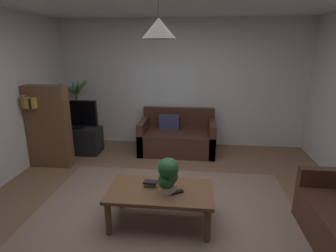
{
  "coord_description": "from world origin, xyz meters",
  "views": [
    {
      "loc": [
        0.35,
        -2.91,
        1.98
      ],
      "look_at": [
        0.0,
        0.3,
        1.05
      ],
      "focal_mm": 29.04,
      "sensor_mm": 36.0,
      "label": 1
    }
  ],
  "objects_px": {
    "book_on_table_2": "(150,182)",
    "tv": "(75,114)",
    "coffee_table": "(160,195)",
    "couch_under_window": "(177,138)",
    "book_on_table_1": "(150,183)",
    "tv_stand": "(78,140)",
    "bookshelf_corner": "(48,126)",
    "book_on_table_0": "(150,185)",
    "potted_palm_corner": "(77,114)",
    "potted_plant_on_table": "(168,175)",
    "pendant_lamp": "(159,28)",
    "remote_on_table_0": "(176,192)",
    "remote_on_table_1": "(170,189)"
  },
  "relations": [
    {
      "from": "book_on_table_1",
      "to": "coffee_table",
      "type": "bearing_deg",
      "value": -31.3
    },
    {
      "from": "book_on_table_0",
      "to": "pendant_lamp",
      "type": "bearing_deg",
      "value": -30.25
    },
    {
      "from": "book_on_table_0",
      "to": "book_on_table_1",
      "type": "relative_size",
      "value": 1.05
    },
    {
      "from": "couch_under_window",
      "to": "book_on_table_2",
      "type": "relative_size",
      "value": 9.41
    },
    {
      "from": "coffee_table",
      "to": "tv",
      "type": "bearing_deg",
      "value": 133.23
    },
    {
      "from": "coffee_table",
      "to": "pendant_lamp",
      "type": "relative_size",
      "value": 2.47
    },
    {
      "from": "coffee_table",
      "to": "bookshelf_corner",
      "type": "relative_size",
      "value": 0.85
    },
    {
      "from": "remote_on_table_0",
      "to": "book_on_table_2",
      "type": "bearing_deg",
      "value": 35.87
    },
    {
      "from": "remote_on_table_0",
      "to": "couch_under_window",
      "type": "bearing_deg",
      "value": -29.1
    },
    {
      "from": "book_on_table_2",
      "to": "pendant_lamp",
      "type": "distance_m",
      "value": 1.68
    },
    {
      "from": "couch_under_window",
      "to": "tv_stand",
      "type": "bearing_deg",
      "value": -172.06
    },
    {
      "from": "coffee_table",
      "to": "couch_under_window",
      "type": "bearing_deg",
      "value": 89.61
    },
    {
      "from": "couch_under_window",
      "to": "tv",
      "type": "relative_size",
      "value": 1.64
    },
    {
      "from": "tv",
      "to": "pendant_lamp",
      "type": "bearing_deg",
      "value": -46.77
    },
    {
      "from": "coffee_table",
      "to": "potted_palm_corner",
      "type": "relative_size",
      "value": 0.82
    },
    {
      "from": "book_on_table_0",
      "to": "remote_on_table_1",
      "type": "distance_m",
      "value": 0.25
    },
    {
      "from": "book_on_table_2",
      "to": "potted_palm_corner",
      "type": "bearing_deg",
      "value": 128.5
    },
    {
      "from": "potted_palm_corner",
      "to": "bookshelf_corner",
      "type": "height_order",
      "value": "potted_palm_corner"
    },
    {
      "from": "coffee_table",
      "to": "tv",
      "type": "distance_m",
      "value": 2.83
    },
    {
      "from": "book_on_table_1",
      "to": "tv_stand",
      "type": "distance_m",
      "value": 2.67
    },
    {
      "from": "tv_stand",
      "to": "tv",
      "type": "bearing_deg",
      "value": -90.0
    },
    {
      "from": "tv",
      "to": "pendant_lamp",
      "type": "relative_size",
      "value": 1.82
    },
    {
      "from": "coffee_table",
      "to": "tv_stand",
      "type": "bearing_deg",
      "value": 132.93
    },
    {
      "from": "remote_on_table_1",
      "to": "pendant_lamp",
      "type": "xyz_separation_m",
      "value": [
        -0.11,
        -0.02,
        1.72
      ]
    },
    {
      "from": "remote_on_table_0",
      "to": "pendant_lamp",
      "type": "relative_size",
      "value": 0.33
    },
    {
      "from": "book_on_table_1",
      "to": "couch_under_window",
      "type": "bearing_deg",
      "value": 86.23
    },
    {
      "from": "book_on_table_0",
      "to": "book_on_table_2",
      "type": "relative_size",
      "value": 0.81
    },
    {
      "from": "book_on_table_0",
      "to": "pendant_lamp",
      "type": "relative_size",
      "value": 0.26
    },
    {
      "from": "tv",
      "to": "bookshelf_corner",
      "type": "relative_size",
      "value": 0.63
    },
    {
      "from": "remote_on_table_0",
      "to": "remote_on_table_1",
      "type": "xyz_separation_m",
      "value": [
        -0.07,
        0.07,
        0.0
      ]
    },
    {
      "from": "couch_under_window",
      "to": "bookshelf_corner",
      "type": "xyz_separation_m",
      "value": [
        -2.12,
        -0.91,
        0.44
      ]
    },
    {
      "from": "coffee_table",
      "to": "tv_stand",
      "type": "xyz_separation_m",
      "value": [
        -1.91,
        2.06,
        -0.12
      ]
    },
    {
      "from": "book_on_table_1",
      "to": "bookshelf_corner",
      "type": "distance_m",
      "value": 2.39
    },
    {
      "from": "book_on_table_0",
      "to": "remote_on_table_0",
      "type": "height_order",
      "value": "book_on_table_0"
    },
    {
      "from": "book_on_table_0",
      "to": "book_on_table_2",
      "type": "bearing_deg",
      "value": -51.18
    },
    {
      "from": "book_on_table_2",
      "to": "tv",
      "type": "bearing_deg",
      "value": 132.28
    },
    {
      "from": "couch_under_window",
      "to": "bookshelf_corner",
      "type": "height_order",
      "value": "bookshelf_corner"
    },
    {
      "from": "potted_palm_corner",
      "to": "potted_plant_on_table",
      "type": "bearing_deg",
      "value": -49.81
    },
    {
      "from": "coffee_table",
      "to": "remote_on_table_0",
      "type": "height_order",
      "value": "remote_on_table_0"
    },
    {
      "from": "book_on_table_1",
      "to": "potted_plant_on_table",
      "type": "distance_m",
      "value": 0.32
    },
    {
      "from": "remote_on_table_1",
      "to": "tv_stand",
      "type": "distance_m",
      "value": 2.88
    },
    {
      "from": "tv_stand",
      "to": "potted_plant_on_table",
      "type": "bearing_deg",
      "value": -46.33
    },
    {
      "from": "book_on_table_2",
      "to": "bookshelf_corner",
      "type": "bearing_deg",
      "value": 145.58
    },
    {
      "from": "couch_under_window",
      "to": "book_on_table_0",
      "type": "xyz_separation_m",
      "value": [
        -0.15,
        -2.25,
        0.17
      ]
    },
    {
      "from": "potted_palm_corner",
      "to": "pendant_lamp",
      "type": "height_order",
      "value": "pendant_lamp"
    },
    {
      "from": "pendant_lamp",
      "to": "remote_on_table_1",
      "type": "bearing_deg",
      "value": 7.92
    },
    {
      "from": "remote_on_table_1",
      "to": "book_on_table_0",
      "type": "bearing_deg",
      "value": 17.03
    },
    {
      "from": "couch_under_window",
      "to": "book_on_table_1",
      "type": "relative_size",
      "value": 12.21
    },
    {
      "from": "book_on_table_2",
      "to": "tv",
      "type": "relative_size",
      "value": 0.17
    },
    {
      "from": "bookshelf_corner",
      "to": "book_on_table_2",
      "type": "bearing_deg",
      "value": -34.42
    }
  ]
}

